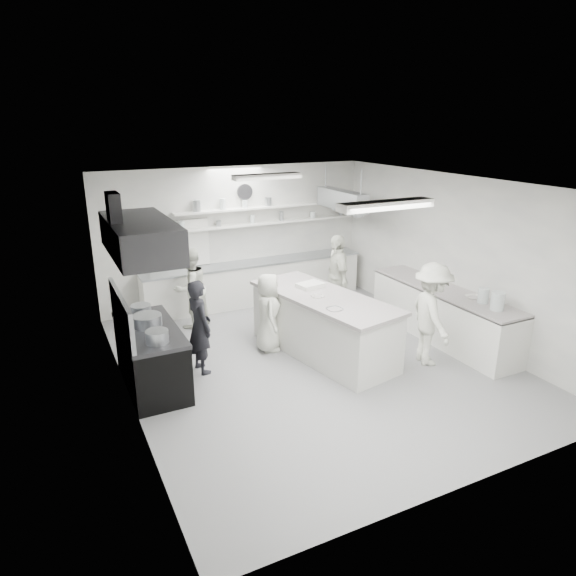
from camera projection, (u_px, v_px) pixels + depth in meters
name	position (u px, v px, depth m)	size (l,w,h in m)	color
floor	(312.00, 362.00, 8.75)	(6.00, 7.00, 0.02)	gray
ceiling	(315.00, 183.00, 7.80)	(6.00, 7.00, 0.02)	silver
wall_back	(236.00, 236.00, 11.26)	(6.00, 0.04, 3.00)	silver
wall_front	(477.00, 368.00, 5.30)	(6.00, 0.04, 3.00)	silver
wall_left	(122.00, 306.00, 7.02)	(0.04, 7.00, 3.00)	silver
wall_right	(454.00, 257.00, 9.54)	(0.04, 7.00, 3.00)	silver
stove	(152.00, 358.00, 7.86)	(0.80, 1.80, 0.90)	black
exhaust_hood	(140.00, 237.00, 7.26)	(0.85, 2.00, 0.50)	#2C2C2F
back_counter	(255.00, 282.00, 11.46)	(5.00, 0.60, 0.92)	silver
shelf_lower	(268.00, 223.00, 11.36)	(4.20, 0.26, 0.04)	silver
shelf_upper	(268.00, 207.00, 11.25)	(4.20, 0.26, 0.04)	silver
pass_through_window	(179.00, 244.00, 10.71)	(1.30, 0.04, 1.00)	black
wall_clock	(244.00, 192.00, 11.01)	(0.32, 0.32, 0.05)	silver
right_counter	(442.00, 315.00, 9.54)	(0.74, 3.30, 0.94)	silver
pot_rack	(342.00, 200.00, 10.91)	(0.30, 1.60, 0.40)	#9CA1A8
light_fixture_front	(386.00, 205.00, 6.29)	(1.30, 0.25, 0.10)	silver
light_fixture_rear	(267.00, 176.00, 9.36)	(1.30, 0.25, 0.10)	silver
prep_island	(323.00, 326.00, 8.92)	(1.04, 2.79, 1.03)	silver
stove_pot	(147.00, 322.00, 7.75)	(0.44, 0.44, 0.22)	#9CA1A8
cook_stove	(200.00, 327.00, 8.21)	(0.57, 0.37, 1.56)	black
cook_back	(191.00, 288.00, 10.02)	(0.77, 0.60, 1.59)	silver
cook_island_left	(268.00, 312.00, 9.01)	(0.69, 0.45, 1.41)	silver
cook_island_right	(337.00, 278.00, 10.34)	(1.04, 0.43, 1.78)	silver
cook_right	(431.00, 314.00, 8.47)	(1.13, 0.65, 1.75)	silver
bowl_island_a	(335.00, 310.00, 8.12)	(0.25, 0.25, 0.06)	#9CA1A8
bowl_island_b	(317.00, 297.00, 8.69)	(0.22, 0.22, 0.07)	silver
bowl_right	(474.00, 298.00, 8.94)	(0.27, 0.27, 0.07)	silver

